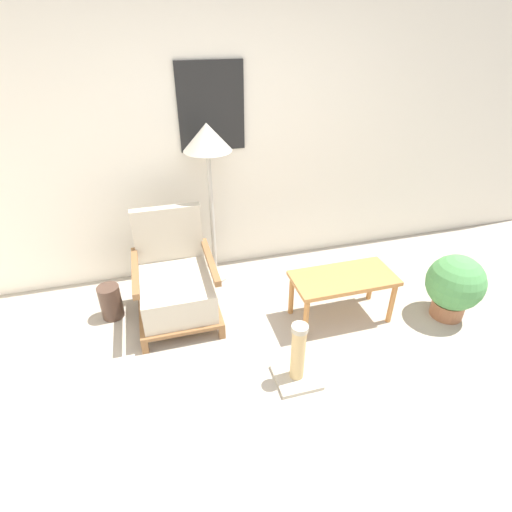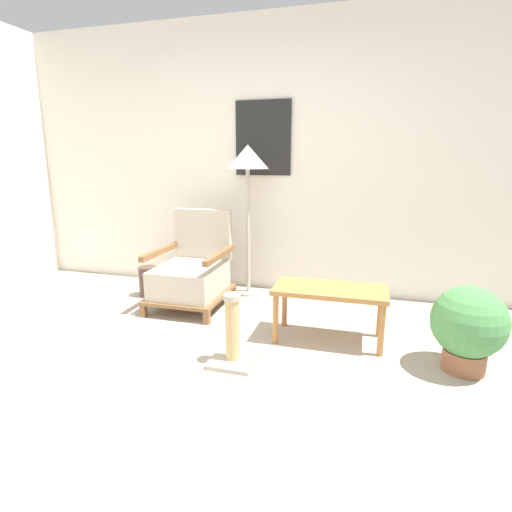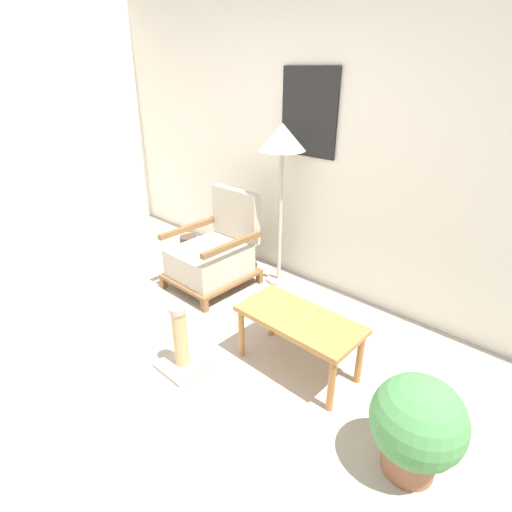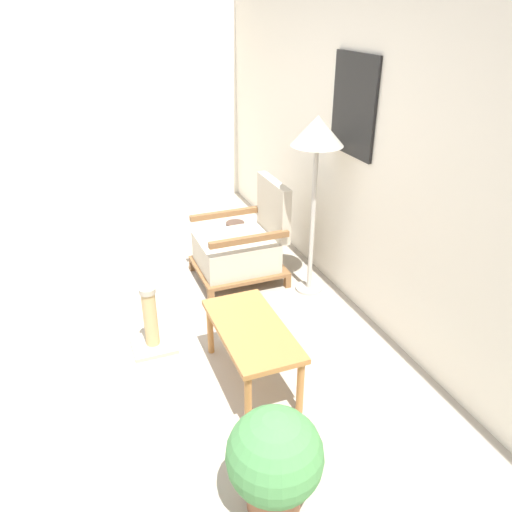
# 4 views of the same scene
# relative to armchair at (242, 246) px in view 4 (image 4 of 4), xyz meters

# --- Properties ---
(ground_plane) EXTENTS (14.00, 14.00, 0.00)m
(ground_plane) POSITION_rel_armchair_xyz_m (0.57, -1.51, -0.32)
(ground_plane) COLOR #A89E8E
(wall_back) EXTENTS (8.00, 0.09, 2.70)m
(wall_back) POSITION_rel_armchair_xyz_m (0.57, 0.74, 1.04)
(wall_back) COLOR silver
(wall_back) RESTS_ON ground_plane
(wall_left) EXTENTS (0.06, 8.00, 2.70)m
(wall_left) POSITION_rel_armchair_xyz_m (-2.17, -1.01, 1.03)
(wall_left) COLOR silver
(wall_left) RESTS_ON ground_plane
(armchair) EXTENTS (0.65, 0.74, 0.88)m
(armchair) POSITION_rel_armchair_xyz_m (0.00, 0.00, 0.00)
(armchair) COLOR brown
(armchair) RESTS_ON ground_plane
(floor_lamp) EXTENTS (0.40, 0.40, 1.48)m
(floor_lamp) POSITION_rel_armchair_xyz_m (0.41, 0.46, 0.98)
(floor_lamp) COLOR #B7B2A8
(floor_lamp) RESTS_ON ground_plane
(coffee_table) EXTENTS (0.83, 0.41, 0.42)m
(coffee_table) POSITION_rel_armchair_xyz_m (1.31, -0.41, 0.04)
(coffee_table) COLOR #B2753D
(coffee_table) RESTS_ON ground_plane
(vase) EXTENTS (0.18, 0.18, 0.30)m
(vase) POSITION_rel_armchair_xyz_m (-0.54, 0.12, -0.16)
(vase) COLOR #473328
(vase) RESTS_ON ground_plane
(potted_plant) EXTENTS (0.46, 0.46, 0.57)m
(potted_plant) POSITION_rel_armchair_xyz_m (2.21, -0.63, -0.00)
(potted_plant) COLOR #935B3D
(potted_plant) RESTS_ON ground_plane
(scratching_post) EXTENTS (0.30, 0.30, 0.49)m
(scratching_post) POSITION_rel_armchair_xyz_m (0.72, -0.95, -0.14)
(scratching_post) COLOR #B2A893
(scratching_post) RESTS_ON ground_plane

